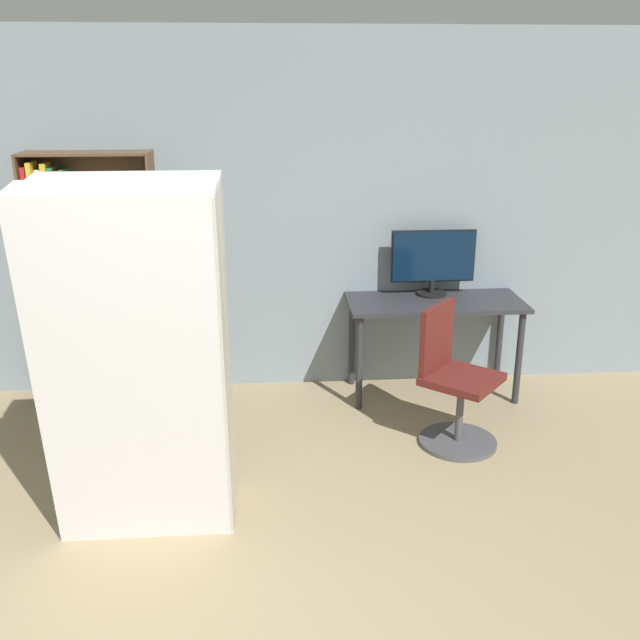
{
  "coord_description": "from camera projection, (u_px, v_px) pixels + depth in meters",
  "views": [
    {
      "loc": [
        0.19,
        -1.93,
        2.35
      ],
      "look_at": [
        0.48,
        1.86,
        1.05
      ],
      "focal_mm": 40.0,
      "sensor_mm": 36.0,
      "label": 1
    }
  ],
  "objects": [
    {
      "name": "monitor",
      "position": [
        433.0,
        260.0,
        5.4
      ],
      "size": [
        0.65,
        0.23,
        0.5
      ],
      "color": "black",
      "rests_on": "desk"
    },
    {
      "name": "mattress_near",
      "position": [
        135.0,
        373.0,
        3.54
      ],
      "size": [
        0.92,
        0.47,
        1.91
      ],
      "color": "silver",
      "rests_on": "ground"
    },
    {
      "name": "desk",
      "position": [
        435.0,
        314.0,
        5.38
      ],
      "size": [
        1.32,
        0.57,
        0.76
      ],
      "color": "#2D2D33",
      "rests_on": "ground"
    },
    {
      "name": "bookshelf",
      "position": [
        83.0,
        282.0,
        5.26
      ],
      "size": [
        0.9,
        0.31,
        1.86
      ],
      "color": "brown",
      "rests_on": "ground"
    },
    {
      "name": "mattress_far",
      "position": [
        144.0,
        352.0,
        3.81
      ],
      "size": [
        0.92,
        0.43,
        1.91
      ],
      "color": "silver",
      "rests_on": "ground"
    },
    {
      "name": "wall_back",
      "position": [
        241.0,
        217.0,
        5.35
      ],
      "size": [
        8.0,
        0.06,
        2.7
      ],
      "color": "gray",
      "rests_on": "ground"
    },
    {
      "name": "office_chair",
      "position": [
        454.0,
        389.0,
        4.72
      ],
      "size": [
        0.62,
        0.62,
        0.95
      ],
      "color": "#4C4C51",
      "rests_on": "ground"
    }
  ]
}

